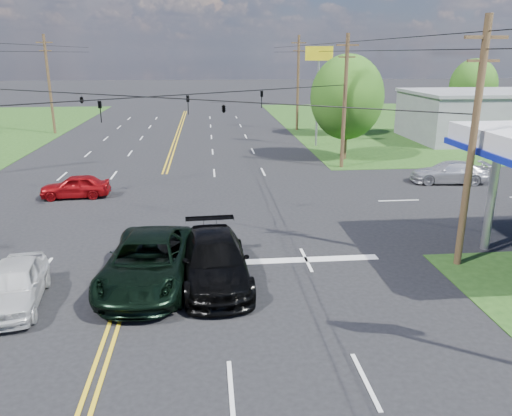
{
  "coord_description": "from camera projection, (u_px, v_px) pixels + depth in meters",
  "views": [
    {
      "loc": [
        3.09,
        -14.7,
        8.16
      ],
      "look_at": [
        5.12,
        6.0,
        1.69
      ],
      "focal_mm": 35.0,
      "sensor_mm": 36.0,
      "label": 1
    }
  ],
  "objects": [
    {
      "name": "ground",
      "position": [
        153.0,
        208.0,
        27.51
      ],
      "size": [
        280.0,
        280.0,
        0.0
      ],
      "primitive_type": "plane",
      "color": "black",
      "rests_on": "ground"
    },
    {
      "name": "grass_ne",
      "position": [
        468.0,
        123.0,
        61.18
      ],
      "size": [
        46.0,
        48.0,
        0.03
      ],
      "primitive_type": "cube",
      "color": "#1E4014",
      "rests_on": "ground"
    },
    {
      "name": "stop_bar",
      "position": [
        258.0,
        262.0,
        20.38
      ],
      "size": [
        10.0,
        0.5,
        0.02
      ],
      "primitive_type": "cube",
      "color": "silver",
      "rests_on": "ground"
    },
    {
      "name": "retail_ne",
      "position": [
        483.0,
        117.0,
        48.66
      ],
      "size": [
        14.0,
        10.0,
        4.4
      ],
      "primitive_type": "cube",
      "color": "slate",
      "rests_on": "ground"
    },
    {
      "name": "pole_se",
      "position": [
        473.0,
        144.0,
        18.71
      ],
      "size": [
        1.6,
        0.28,
        9.5
      ],
      "color": "#45321D",
      "rests_on": "ground"
    },
    {
      "name": "pole_ne",
      "position": [
        345.0,
        100.0,
        35.81
      ],
      "size": [
        1.6,
        0.28,
        9.5
      ],
      "color": "#45321D",
      "rests_on": "ground"
    },
    {
      "name": "pole_left_far",
      "position": [
        49.0,
        83.0,
        51.37
      ],
      "size": [
        1.6,
        0.28,
        10.0
      ],
      "color": "#45321D",
      "rests_on": "ground"
    },
    {
      "name": "pole_right_far",
      "position": [
        298.0,
        82.0,
        53.8
      ],
      "size": [
        1.6,
        0.28,
        10.0
      ],
      "color": "#45321D",
      "rests_on": "ground"
    },
    {
      "name": "span_wire_signals",
      "position": [
        146.0,
        97.0,
        25.73
      ],
      "size": [
        26.0,
        18.0,
        1.13
      ],
      "color": "black",
      "rests_on": "ground"
    },
    {
      "name": "power_lines",
      "position": [
        138.0,
        43.0,
        23.06
      ],
      "size": [
        26.04,
        100.0,
        0.64
      ],
      "color": "black",
      "rests_on": "ground"
    },
    {
      "name": "tree_right_a",
      "position": [
        347.0,
        97.0,
        38.77
      ],
      "size": [
        5.7,
        5.7,
        8.18
      ],
      "color": "#45321D",
      "rests_on": "ground"
    },
    {
      "name": "tree_right_b",
      "position": [
        339.0,
        94.0,
        50.6
      ],
      "size": [
        4.94,
        4.94,
        7.09
      ],
      "color": "#45321D",
      "rests_on": "ground"
    },
    {
      "name": "tree_far_r",
      "position": [
        473.0,
        86.0,
        57.84
      ],
      "size": [
        5.32,
        5.32,
        7.63
      ],
      "color": "#45321D",
      "rests_on": "ground"
    },
    {
      "name": "pickup_dkgreen",
      "position": [
        148.0,
        262.0,
        18.15
      ],
      "size": [
        3.44,
        6.62,
        1.78
      ],
      "primitive_type": "imported",
      "rotation": [
        0.0,
        0.0,
        -0.08
      ],
      "color": "black",
      "rests_on": "ground"
    },
    {
      "name": "suv_black",
      "position": [
        215.0,
        260.0,
        18.38
      ],
      "size": [
        2.73,
        6.02,
        1.71
      ],
      "primitive_type": "imported",
      "rotation": [
        0.0,
        0.0,
        0.06
      ],
      "color": "black",
      "rests_on": "ground"
    },
    {
      "name": "pickup_white",
      "position": [
        14.0,
        285.0,
        16.68
      ],
      "size": [
        2.32,
        4.58,
        1.49
      ],
      "primitive_type": "imported",
      "rotation": [
        0.0,
        0.0,
        0.13
      ],
      "color": "silver",
      "rests_on": "ground"
    },
    {
      "name": "sedan_red",
      "position": [
        75.0,
        186.0,
        29.31
      ],
      "size": [
        4.04,
        1.85,
        1.35
      ],
      "primitive_type": "imported",
      "rotation": [
        0.0,
        0.0,
        -1.5
      ],
      "color": "maroon",
      "rests_on": "ground"
    },
    {
      "name": "sedan_far",
      "position": [
        449.0,
        172.0,
        32.63
      ],
      "size": [
        5.09,
        2.61,
        1.41
      ],
      "primitive_type": "imported",
      "rotation": [
        0.0,
        0.0,
        -1.7
      ],
      "color": "silver",
      "rests_on": "ground"
    },
    {
      "name": "polesign_ne",
      "position": [
        319.0,
        68.0,
        43.78
      ],
      "size": [
        2.36,
        0.99,
        8.74
      ],
      "color": "#A5A5AA",
      "rests_on": "ground"
    }
  ]
}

